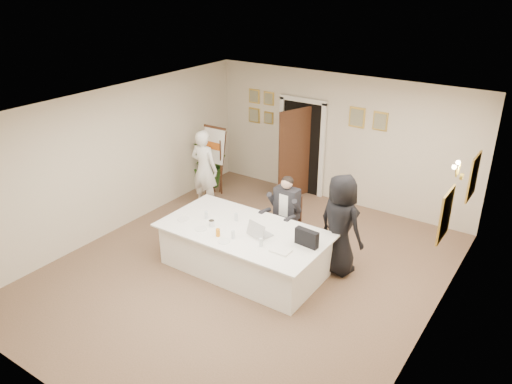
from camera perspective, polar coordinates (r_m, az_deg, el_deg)
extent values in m
plane|color=brown|center=(8.67, -1.15, -8.97)|extent=(7.00, 7.00, 0.00)
cube|color=white|center=(7.51, -1.33, 9.22)|extent=(6.00, 7.00, 0.02)
cube|color=beige|center=(10.83, 9.58, 5.91)|extent=(6.00, 0.10, 2.80)
cube|color=beige|center=(5.89, -21.80, -12.38)|extent=(6.00, 0.10, 2.80)
cube|color=beige|center=(9.90, -15.58, 3.57)|extent=(0.10, 7.00, 2.80)
cube|color=beige|center=(6.89, 19.72, -6.37)|extent=(0.10, 7.00, 2.80)
cube|color=black|center=(11.30, 5.26, 5.04)|extent=(0.92, 0.06, 2.10)
cube|color=white|center=(11.52, 2.92, 5.49)|extent=(0.10, 0.06, 2.20)
cube|color=white|center=(11.05, 7.54, 4.48)|extent=(0.10, 0.06, 2.20)
cube|color=#381F12|center=(10.93, 4.40, 4.30)|extent=(0.33, 0.81, 2.02)
cube|color=white|center=(8.51, -1.38, -6.65)|extent=(2.64, 1.32, 0.75)
cube|color=white|center=(8.32, -1.40, -4.38)|extent=(2.82, 1.50, 0.03)
cube|color=white|center=(11.01, -4.86, 5.31)|extent=(0.55, 0.17, 0.77)
imported|color=white|center=(10.61, -5.93, 2.61)|extent=(0.65, 0.45, 1.72)
imported|color=black|center=(8.36, 9.59, -3.70)|extent=(0.98, 0.78, 1.75)
imported|color=#28521B|center=(11.71, -5.33, 3.30)|extent=(1.09, 0.95, 1.16)
cube|color=black|center=(7.82, 5.82, -5.23)|extent=(0.40, 0.14, 0.27)
cube|color=white|center=(7.69, 2.82, -6.72)|extent=(0.31, 0.21, 0.03)
cylinder|color=white|center=(8.71, -8.28, -3.09)|extent=(0.26, 0.26, 0.01)
cylinder|color=white|center=(8.36, -6.32, -4.21)|extent=(0.25, 0.25, 0.01)
cylinder|color=white|center=(7.97, -3.69, -5.63)|extent=(0.22, 0.22, 0.01)
cylinder|color=silver|center=(8.67, -5.70, -2.63)|extent=(0.07, 0.07, 0.14)
cylinder|color=silver|center=(8.02, -2.63, -4.88)|extent=(0.06, 0.06, 0.14)
cylinder|color=silver|center=(7.79, 0.56, -5.78)|extent=(0.07, 0.07, 0.14)
cylinder|color=silver|center=(8.56, -2.29, -2.88)|extent=(0.07, 0.07, 0.14)
cylinder|color=orange|center=(8.10, -4.37, -4.64)|extent=(0.09, 0.09, 0.13)
cylinder|color=silver|center=(8.41, -5.09, -3.60)|extent=(0.10, 0.10, 0.11)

